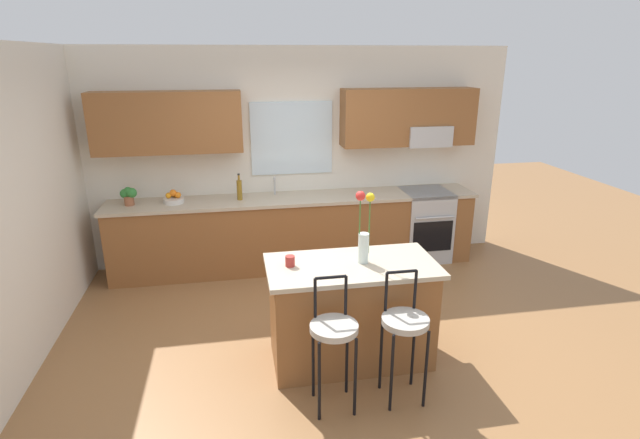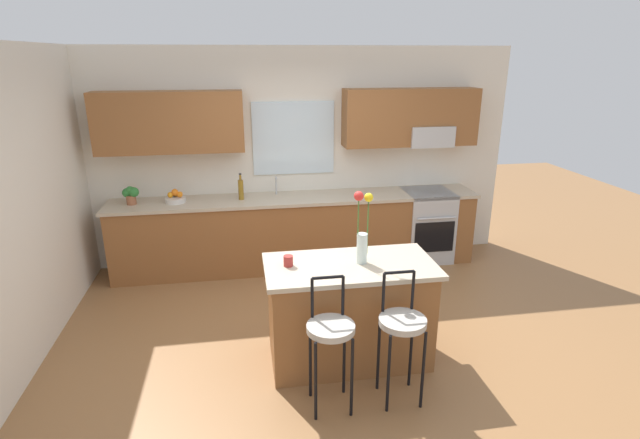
# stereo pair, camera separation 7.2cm
# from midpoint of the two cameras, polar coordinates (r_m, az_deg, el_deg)

# --- Properties ---
(ground_plane) EXTENTS (14.00, 14.00, 0.00)m
(ground_plane) POSITION_cam_midpoint_polar(r_m,az_deg,el_deg) (4.88, -0.41, -13.34)
(ground_plane) COLOR olive
(wall_left) EXTENTS (0.12, 4.60, 2.70)m
(wall_left) POSITION_cam_midpoint_polar(r_m,az_deg,el_deg) (4.91, -32.05, 1.18)
(wall_left) COLOR silver
(wall_left) RESTS_ON ground
(back_wall_assembly) EXTENTS (5.60, 0.50, 2.70)m
(back_wall_assembly) POSITION_cam_midpoint_polar(r_m,az_deg,el_deg) (6.20, -3.33, 8.60)
(back_wall_assembly) COLOR silver
(back_wall_assembly) RESTS_ON ground
(counter_run) EXTENTS (4.56, 0.64, 0.92)m
(counter_run) POSITION_cam_midpoint_polar(r_m,az_deg,el_deg) (6.20, -3.15, -1.40)
(counter_run) COLOR brown
(counter_run) RESTS_ON ground
(sink_faucet) EXTENTS (0.02, 0.13, 0.23)m
(sink_faucet) POSITION_cam_midpoint_polar(r_m,az_deg,el_deg) (6.13, -5.66, 4.15)
(sink_faucet) COLOR #B7BABC
(sink_faucet) RESTS_ON counter_run
(oven_range) EXTENTS (0.60, 0.64, 0.92)m
(oven_range) POSITION_cam_midpoint_polar(r_m,az_deg,el_deg) (6.59, 11.75, -0.58)
(oven_range) COLOR #B7BABC
(oven_range) RESTS_ON ground
(kitchen_island) EXTENTS (1.44, 0.74, 0.92)m
(kitchen_island) POSITION_cam_midpoint_polar(r_m,az_deg,el_deg) (4.33, 3.13, -10.72)
(kitchen_island) COLOR brown
(kitchen_island) RESTS_ON ground
(bar_stool_near) EXTENTS (0.36, 0.36, 1.04)m
(bar_stool_near) POSITION_cam_midpoint_polar(r_m,az_deg,el_deg) (3.70, 1.05, -13.14)
(bar_stool_near) COLOR black
(bar_stool_near) RESTS_ON ground
(bar_stool_middle) EXTENTS (0.36, 0.36, 1.04)m
(bar_stool_middle) POSITION_cam_midpoint_polar(r_m,az_deg,el_deg) (3.83, 9.32, -12.20)
(bar_stool_middle) COLOR black
(bar_stool_middle) RESTS_ON ground
(flower_vase) EXTENTS (0.16, 0.09, 0.63)m
(flower_vase) POSITION_cam_midpoint_polar(r_m,az_deg,el_deg) (4.06, 4.64, -1.55)
(flower_vase) COLOR silver
(flower_vase) RESTS_ON kitchen_island
(mug_ceramic) EXTENTS (0.08, 0.08, 0.09)m
(mug_ceramic) POSITION_cam_midpoint_polar(r_m,az_deg,el_deg) (4.07, -4.03, -4.87)
(mug_ceramic) COLOR #A52D28
(mug_ceramic) RESTS_ON kitchen_island
(fruit_bowl_oranges) EXTENTS (0.24, 0.24, 0.16)m
(fruit_bowl_oranges) POSITION_cam_midpoint_polar(r_m,az_deg,el_deg) (6.05, -17.05, 2.35)
(fruit_bowl_oranges) COLOR silver
(fruit_bowl_oranges) RESTS_ON counter_run
(bottle_olive_oil) EXTENTS (0.06, 0.06, 0.32)m
(bottle_olive_oil) POSITION_cam_midpoint_polar(r_m,az_deg,el_deg) (5.98, -9.73, 3.49)
(bottle_olive_oil) COLOR olive
(bottle_olive_oil) RESTS_ON counter_run
(potted_plant_small) EXTENTS (0.19, 0.13, 0.22)m
(potted_plant_small) POSITION_cam_midpoint_polar(r_m,az_deg,el_deg) (6.11, -21.77, 2.71)
(potted_plant_small) COLOR #9E5B3D
(potted_plant_small) RESTS_ON counter_run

